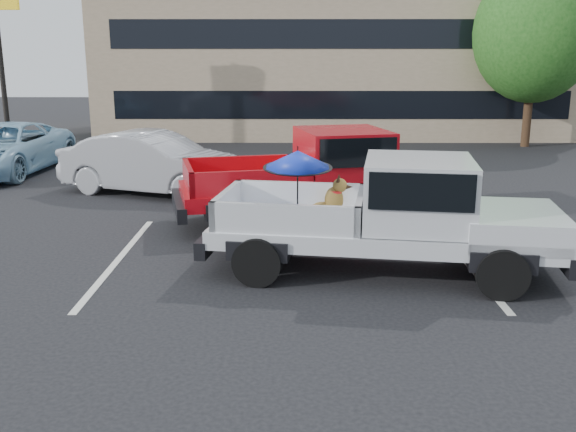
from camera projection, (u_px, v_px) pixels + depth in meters
name	position (u px, v px, depth m)	size (l,w,h in m)	color
ground	(291.00, 302.00, 9.21)	(90.00, 90.00, 0.00)	black
stripe_left	(119.00, 258.00, 11.16)	(0.12, 5.00, 0.01)	silver
stripe_right	(464.00, 259.00, 11.13)	(0.12, 5.00, 0.01)	silver
motel_building	(336.00, 60.00, 28.76)	(20.40, 8.40, 6.30)	tan
tree_right	(535.00, 33.00, 23.65)	(4.46, 4.46, 6.78)	#332114
tree_back	(414.00, 34.00, 31.36)	(4.68, 4.68, 7.11)	#332114
silver_pickup	(402.00, 210.00, 10.16)	(5.92, 2.80, 2.06)	black
red_pickup	(335.00, 172.00, 13.39)	(6.20, 3.30, 1.94)	black
silver_sedan	(153.00, 163.00, 16.16)	(1.65, 4.74, 1.56)	#A2A3A8
blue_suv	(4.00, 149.00, 18.87)	(2.46, 5.33, 1.48)	#92C0DA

